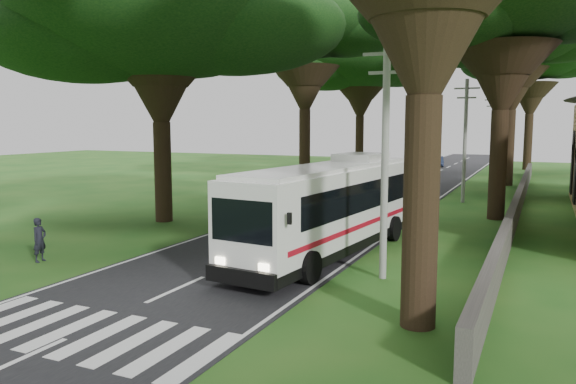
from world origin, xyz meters
The scene contains 16 objects.
ground centered at (0.00, 0.00, 0.00)m, with size 140.00×140.00×0.00m, color #194C15.
road centered at (0.00, 25.00, 0.01)m, with size 8.00×120.00×0.04m, color black.
crosswalk centered at (0.00, -2.00, 0.00)m, with size 8.00×3.00×0.01m, color silver.
property_wall centered at (9.00, 24.00, 0.60)m, with size 0.35×50.00×1.20m, color #383533.
pole_near centered at (5.50, 6.00, 4.18)m, with size 1.60×0.24×8.00m.
pole_mid centered at (5.50, 26.00, 4.18)m, with size 1.60×0.24×8.00m.
pole_far centered at (5.50, 46.00, 4.18)m, with size 1.60×0.24×8.00m.
tree_l_mida centered at (-8.00, 12.00, 10.54)m, with size 15.38×15.38×13.88m.
tree_l_midb centered at (-7.50, 30.00, 12.71)m, with size 12.60×12.60×15.62m.
tree_l_far centered at (-8.50, 48.00, 12.12)m, with size 16.16×16.16×15.64m.
tree_r_midb centered at (7.50, 38.00, 12.73)m, with size 14.35×14.35×15.92m.
tree_r_far centered at (8.50, 56.00, 12.51)m, with size 13.39×13.39×15.54m.
coach_bus centered at (2.71, 8.50, 1.92)m, with size 3.77×12.29×3.57m.
distant_car_a centered at (-0.85, 32.95, 0.77)m, with size 1.75×4.34×1.48m, color #A9AAAE.
distant_car_b centered at (-1.36, 56.41, 0.62)m, with size 1.26×3.61×1.19m, color navy.
pedestrian centered at (-6.82, 2.86, 0.83)m, with size 0.61×0.40×1.67m, color black.
Camera 1 is at (10.25, -12.02, 5.19)m, focal length 35.00 mm.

